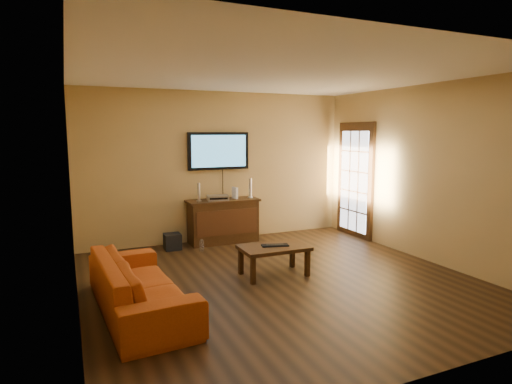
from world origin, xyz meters
TOP-DOWN VIEW (x-y plane):
  - ground_plane at (0.00, 0.00)m, footprint 5.00×5.00m
  - room_walls at (0.00, 0.62)m, footprint 5.00×5.00m
  - french_door at (2.46, 1.70)m, footprint 0.07×1.02m
  - media_console at (-0.01, 2.25)m, footprint 1.29×0.49m
  - television at (-0.01, 2.45)m, footprint 1.14×0.08m
  - coffee_table at (0.02, 0.25)m, footprint 0.94×0.57m
  - sofa at (-1.87, -0.23)m, footprint 0.74×2.12m
  - speaker_left at (-0.45, 2.25)m, footprint 0.09×0.09m
  - speaker_right at (0.53, 2.25)m, footprint 0.10×0.10m
  - av_receiver at (-0.11, 2.24)m, footprint 0.41×0.33m
  - game_console at (0.23, 2.26)m, footprint 0.07×0.16m
  - subwoofer at (-0.96, 2.14)m, footprint 0.27×0.27m
  - bottle at (-0.55, 1.82)m, footprint 0.07×0.07m
  - keyboard at (0.04, 0.25)m, footprint 0.40×0.23m

SIDE VIEW (x-z plane):
  - ground_plane at x=0.00m, z-range 0.00..0.00m
  - bottle at x=-0.55m, z-range -0.01..0.20m
  - subwoofer at x=-0.96m, z-range 0.00..0.27m
  - coffee_table at x=0.02m, z-range 0.15..0.56m
  - media_console at x=-0.01m, z-range 0.00..0.78m
  - sofa at x=-1.87m, z-range 0.00..0.82m
  - keyboard at x=0.04m, z-range 0.41..0.44m
  - av_receiver at x=-0.11m, z-range 0.78..0.86m
  - game_console at x=0.23m, z-range 0.78..0.99m
  - speaker_left at x=-0.45m, z-range 0.77..1.09m
  - speaker_right at x=0.53m, z-range 0.77..1.12m
  - french_door at x=2.46m, z-range -0.06..2.16m
  - television at x=-0.01m, z-range 1.30..1.97m
  - room_walls at x=0.00m, z-range -0.81..4.19m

